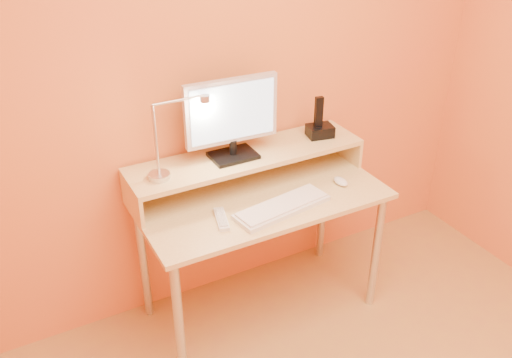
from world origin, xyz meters
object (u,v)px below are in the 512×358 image
lamp_base (159,176)px  phone_dock (320,131)px  keyboard (282,207)px  mouse (341,181)px  monitor_panel (231,111)px  remote_control (221,219)px

lamp_base → phone_dock: phone_dock is taller
keyboard → mouse: (0.38, 0.06, 0.01)m
monitor_panel → keyboard: 0.51m
monitor_panel → mouse: (0.48, -0.25, -0.38)m
lamp_base → phone_dock: size_ratio=0.77×
monitor_panel → phone_dock: size_ratio=3.52×
lamp_base → mouse: (0.86, -0.21, -0.16)m
keyboard → mouse: mouse is taller
lamp_base → mouse: size_ratio=1.06×
mouse → remote_control: (-0.67, -0.02, -0.01)m
keyboard → phone_dock: bearing=28.4°
monitor_panel → phone_dock: monitor_panel is taller
mouse → keyboard: bearing=-170.3°
phone_dock → keyboard: (-0.40, -0.30, -0.18)m
lamp_base → keyboard: 0.58m
keyboard → remote_control: 0.29m
monitor_panel → lamp_base: (-0.39, -0.04, -0.23)m
monitor_panel → remote_control: monitor_panel is taller
phone_dock → mouse: 0.30m
monitor_panel → keyboard: monitor_panel is taller
monitor_panel → phone_dock: (0.50, -0.01, -0.21)m
keyboard → remote_control: bearing=162.0°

